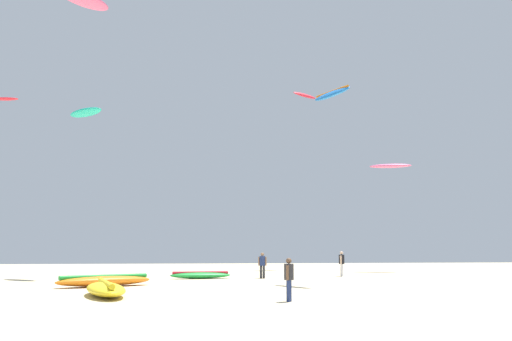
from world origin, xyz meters
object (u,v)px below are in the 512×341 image
at_px(kite_grounded_far, 106,289).
at_px(kite_aloft_2, 5,99).
at_px(person_midground, 262,263).
at_px(kite_aloft_0, 86,113).
at_px(kite_aloft_5, 390,166).
at_px(kite_grounded_mid, 104,281).
at_px(kite_aloft_6, 332,94).
at_px(kite_aloft_3, 305,95).
at_px(person_left, 342,262).
at_px(person_foreground, 289,276).
at_px(kite_grounded_near, 200,275).

height_order(kite_grounded_far, kite_aloft_2, kite_aloft_2).
height_order(person_midground, kite_aloft_2, kite_aloft_2).
height_order(kite_aloft_0, kite_aloft_5, kite_aloft_0).
height_order(kite_grounded_mid, kite_aloft_6, kite_aloft_6).
xyz_separation_m(kite_grounded_mid, kite_grounded_far, (0.91, -6.20, 0.01)).
bearing_deg(kite_aloft_3, person_left, -92.40).
bearing_deg(person_foreground, kite_aloft_5, -92.74).
distance_m(person_left, kite_grounded_mid, 17.96).
distance_m(kite_grounded_near, kite_aloft_2, 21.28).
bearing_deg(kite_grounded_mid, kite_aloft_2, 126.16).
xyz_separation_m(person_foreground, person_midground, (1.19, 16.58, 0.04)).
height_order(kite_grounded_mid, kite_grounded_far, kite_grounded_far).
bearing_deg(person_midground, kite_aloft_6, -136.22).
bearing_deg(kite_grounded_far, person_midground, 57.16).
bearing_deg(kite_aloft_3, kite_grounded_mid, -123.86).
relative_size(person_left, kite_aloft_3, 0.57).
bearing_deg(person_left, person_foreground, -83.97).
bearing_deg(kite_aloft_0, kite_aloft_2, 149.20).
height_order(kite_grounded_mid, kite_aloft_3, kite_aloft_3).
relative_size(kite_aloft_2, kite_aloft_6, 0.68).
relative_size(person_midground, kite_grounded_near, 0.41).
bearing_deg(person_midground, kite_aloft_0, 91.37).
bearing_deg(kite_aloft_5, person_midground, -141.42).
distance_m(person_foreground, kite_grounded_near, 16.99).
relative_size(kite_aloft_5, kite_aloft_6, 1.18).
relative_size(kite_grounded_near, kite_aloft_6, 1.28).
distance_m(kite_grounded_far, kite_aloft_0, 19.81).
bearing_deg(kite_aloft_3, kite_aloft_0, -142.83).
bearing_deg(person_foreground, kite_aloft_2, -26.56).
bearing_deg(kite_grounded_far, kite_aloft_3, 63.27).
bearing_deg(person_midground, kite_aloft_3, -8.96).
height_order(kite_aloft_2, kite_aloft_3, kite_aloft_3).
distance_m(person_foreground, kite_aloft_6, 15.70).
bearing_deg(kite_grounded_near, kite_aloft_2, 157.06).
bearing_deg(kite_aloft_5, kite_aloft_3, 134.98).
bearing_deg(kite_aloft_5, kite_aloft_0, -162.59).
bearing_deg(kite_grounded_far, person_left, 46.09).
distance_m(kite_aloft_0, kite_aloft_2, 8.27).
bearing_deg(person_foreground, kite_grounded_near, -54.64).
bearing_deg(kite_aloft_3, kite_grounded_near, -122.75).
xyz_separation_m(kite_aloft_2, kite_aloft_5, (32.63, 3.94, -4.15)).
relative_size(kite_grounded_near, kite_grounded_far, 0.74).
xyz_separation_m(kite_grounded_mid, kite_aloft_2, (-9.97, 13.64, 13.29)).
height_order(kite_grounded_near, kite_grounded_mid, kite_grounded_mid).
bearing_deg(kite_aloft_0, person_foreground, -59.25).
relative_size(kite_aloft_2, kite_aloft_3, 0.70).
bearing_deg(kite_aloft_2, kite_grounded_far, -61.26).
bearing_deg(kite_grounded_near, kite_aloft_6, -37.60).
bearing_deg(kite_grounded_mid, kite_grounded_far, -81.62).
height_order(person_foreground, kite_aloft_5, kite_aloft_5).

